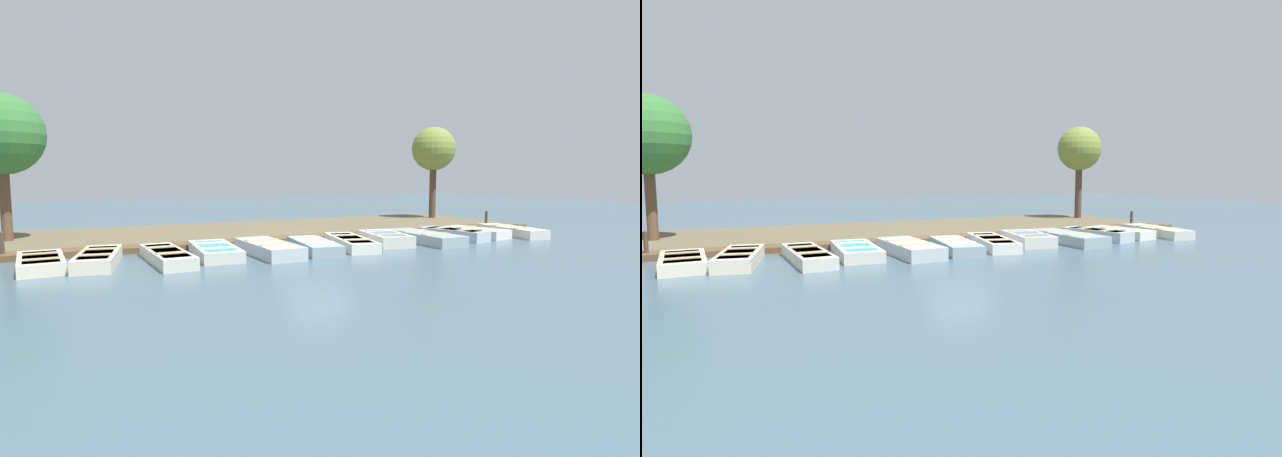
# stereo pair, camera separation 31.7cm
# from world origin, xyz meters

# --- Properties ---
(ground_plane) EXTENTS (80.00, 80.00, 0.00)m
(ground_plane) POSITION_xyz_m (0.00, 0.00, 0.00)
(ground_plane) COLOR #425B6B
(shore_bank) EXTENTS (8.00, 24.00, 0.15)m
(shore_bank) POSITION_xyz_m (-5.00, 0.00, 0.08)
(shore_bank) COLOR brown
(shore_bank) RESTS_ON ground_plane
(dock_walkway) EXTENTS (1.07, 22.74, 0.20)m
(dock_walkway) POSITION_xyz_m (-1.43, 0.00, 0.10)
(dock_walkway) COLOR brown
(dock_walkway) RESTS_ON ground_plane
(rowboat_0) EXTENTS (2.91, 1.28, 0.36)m
(rowboat_0) POSITION_xyz_m (0.67, -8.91, 0.18)
(rowboat_0) COLOR beige
(rowboat_0) RESTS_ON ground_plane
(rowboat_1) EXTENTS (3.22, 1.56, 0.41)m
(rowboat_1) POSITION_xyz_m (0.81, -7.47, 0.20)
(rowboat_1) COLOR beige
(rowboat_1) RESTS_ON ground_plane
(rowboat_2) EXTENTS (3.61, 1.09, 0.39)m
(rowboat_2) POSITION_xyz_m (1.21, -5.65, 0.19)
(rowboat_2) COLOR beige
(rowboat_2) RESTS_ON ground_plane
(rowboat_3) EXTENTS (3.30, 1.46, 0.38)m
(rowboat_3) POSITION_xyz_m (0.82, -4.11, 0.19)
(rowboat_3) COLOR beige
(rowboat_3) RESTS_ON ground_plane
(rowboat_4) EXTENTS (3.31, 1.25, 0.44)m
(rowboat_4) POSITION_xyz_m (1.31, -2.49, 0.22)
(rowboat_4) COLOR #B2BCC1
(rowboat_4) RESTS_ON ground_plane
(rowboat_5) EXTENTS (3.30, 1.58, 0.38)m
(rowboat_5) POSITION_xyz_m (1.21, -0.82, 0.19)
(rowboat_5) COLOR #8C9EA8
(rowboat_5) RESTS_ON ground_plane
(rowboat_6) EXTENTS (3.66, 1.80, 0.38)m
(rowboat_6) POSITION_xyz_m (1.03, 0.72, 0.19)
(rowboat_6) COLOR silver
(rowboat_6) RESTS_ON ground_plane
(rowboat_7) EXTENTS (2.83, 1.76, 0.44)m
(rowboat_7) POSITION_xyz_m (0.86, 2.32, 0.22)
(rowboat_7) COLOR beige
(rowboat_7) RESTS_ON ground_plane
(rowboat_8) EXTENTS (3.47, 1.25, 0.42)m
(rowboat_8) POSITION_xyz_m (1.20, 3.88, 0.21)
(rowboat_8) COLOR #8C9EA8
(rowboat_8) RESTS_ON ground_plane
(rowboat_9) EXTENTS (2.96, 1.56, 0.44)m
(rowboat_9) POSITION_xyz_m (0.90, 5.58, 0.22)
(rowboat_9) COLOR #B2BCC1
(rowboat_9) RESTS_ON ground_plane
(rowboat_10) EXTENTS (2.82, 1.50, 0.38)m
(rowboat_10) POSITION_xyz_m (0.70, 7.00, 0.19)
(rowboat_10) COLOR silver
(rowboat_10) RESTS_ON ground_plane
(rowboat_11) EXTENTS (3.45, 1.48, 0.40)m
(rowboat_11) POSITION_xyz_m (1.07, 8.69, 0.20)
(rowboat_11) COLOR beige
(rowboat_11) RESTS_ON ground_plane
(mooring_post_near) EXTENTS (0.13, 0.13, 0.88)m
(mooring_post_near) POSITION_xyz_m (-1.42, -9.98, 0.45)
(mooring_post_near) COLOR #47382D
(mooring_post_near) RESTS_ON ground_plane
(mooring_post_far) EXTENTS (0.13, 0.13, 0.88)m
(mooring_post_far) POSITION_xyz_m (-1.42, 9.74, 0.45)
(mooring_post_far) COLOR #47382D
(mooring_post_far) RESTS_ON ground_plane
(park_tree_far_left) EXTENTS (2.94, 2.94, 5.50)m
(park_tree_far_left) POSITION_xyz_m (-5.29, -10.17, 4.00)
(park_tree_far_left) COLOR brown
(park_tree_far_left) RESTS_ON ground_plane
(park_tree_left) EXTENTS (2.44, 2.44, 5.28)m
(park_tree_left) POSITION_xyz_m (-6.24, 10.44, 3.98)
(park_tree_left) COLOR #4C3828
(park_tree_left) RESTS_ON ground_plane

